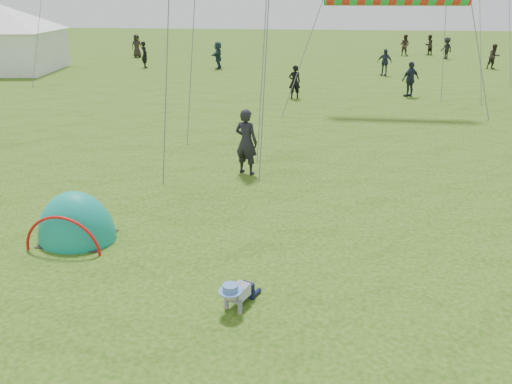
# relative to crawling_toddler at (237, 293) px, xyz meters

# --- Properties ---
(ground) EXTENTS (140.00, 140.00, 0.00)m
(ground) POSITION_rel_crawling_toddler_xyz_m (-0.56, 0.20, -0.26)
(ground) COLOR #1C4408
(crawling_toddler) EXTENTS (0.71, 0.82, 0.52)m
(crawling_toddler) POSITION_rel_crawling_toddler_xyz_m (0.00, 0.00, 0.00)
(crawling_toddler) COLOR black
(crawling_toddler) RESTS_ON ground
(popup_tent) EXTENTS (1.64, 1.37, 2.06)m
(popup_tent) POSITION_rel_crawling_toddler_xyz_m (-3.61, 1.97, -0.26)
(popup_tent) COLOR #158457
(popup_tent) RESTS_ON ground
(standing_adult) EXTENTS (0.78, 0.66, 1.83)m
(standing_adult) POSITION_rel_crawling_toddler_xyz_m (-0.74, 6.40, 0.65)
(standing_adult) COLOR black
(standing_adult) RESTS_ON ground
(event_marquee) EXTENTS (7.31, 7.31, 4.46)m
(event_marquee) POSITION_rel_crawling_toddler_xyz_m (-19.10, 24.75, 1.97)
(event_marquee) COLOR white
(event_marquee) RESTS_ON ground
(crowd_person_0) EXTENTS (0.69, 0.76, 1.75)m
(crowd_person_0) POSITION_rel_crawling_toddler_xyz_m (-10.68, 27.37, 0.61)
(crowd_person_0) COLOR black
(crowd_person_0) RESTS_ON ground
(crowd_person_1) EXTENTS (1.03, 0.96, 1.68)m
(crowd_person_1) POSITION_rel_crawling_toddler_xyz_m (8.16, 37.10, 0.58)
(crowd_person_1) COLOR #3D2C24
(crowd_person_1) RESTS_ON ground
(crowd_person_2) EXTENTS (1.02, 0.75, 1.61)m
(crowd_person_2) POSITION_rel_crawling_toddler_xyz_m (5.22, 25.63, 0.54)
(crowd_person_2) COLOR #293247
(crowd_person_2) RESTS_ON ground
(crowd_person_3) EXTENTS (1.04, 1.21, 1.62)m
(crowd_person_3) POSITION_rel_crawling_toddler_xyz_m (11.06, 35.14, 0.55)
(crowd_person_3) COLOR black
(crowd_person_3) RESTS_ON ground
(crowd_person_4) EXTENTS (1.03, 1.00, 1.78)m
(crowd_person_4) POSITION_rel_crawling_toddler_xyz_m (-13.33, 33.29, 0.63)
(crowd_person_4) COLOR black
(crowd_person_4) RESTS_ON ground
(crowd_person_5) EXTENTS (0.63, 1.67, 1.77)m
(crowd_person_5) POSITION_rel_crawling_toddler_xyz_m (-5.60, 27.49, 0.62)
(crowd_person_5) COLOR #20323B
(crowd_person_5) RESTS_ON ground
(crowd_person_6) EXTENTS (0.72, 0.75, 1.72)m
(crowd_person_6) POSITION_rel_crawling_toddler_xyz_m (-17.88, 22.04, 0.60)
(crowd_person_6) COLOR black
(crowd_person_6) RESTS_ON ground
(crowd_person_7) EXTENTS (0.93, 0.81, 1.64)m
(crowd_person_7) POSITION_rel_crawling_toddler_xyz_m (12.88, 29.50, 0.56)
(crowd_person_7) COLOR #2F2722
(crowd_person_7) RESTS_ON ground
(crowd_person_8) EXTENTS (1.05, 0.88, 1.69)m
(crowd_person_8) POSITION_rel_crawling_toddler_xyz_m (5.64, 18.62, 0.58)
(crowd_person_8) COLOR #212936
(crowd_person_8) RESTS_ON ground
(crowd_person_9) EXTENTS (1.21, 1.04, 1.63)m
(crowd_person_9) POSITION_rel_crawling_toddler_xyz_m (-16.98, 25.08, 0.55)
(crowd_person_9) COLOR #24242F
(crowd_person_9) RESTS_ON ground
(crowd_person_12) EXTENTS (0.65, 0.52, 1.58)m
(crowd_person_12) POSITION_rel_crawling_toddler_xyz_m (0.05, 17.54, 0.53)
(crowd_person_12) COLOR black
(crowd_person_12) RESTS_ON ground
(crowd_person_13) EXTENTS (1.00, 0.96, 1.62)m
(crowd_person_13) POSITION_rel_crawling_toddler_xyz_m (10.24, 37.78, 0.55)
(crowd_person_13) COLOR black
(crowd_person_13) RESTS_ON ground
(crowd_person_14) EXTENTS (1.01, 0.43, 1.72)m
(crowd_person_14) POSITION_rel_crawling_toddler_xyz_m (-19.15, 25.01, 0.60)
(crowd_person_14) COLOR #253D46
(crowd_person_14) RESTS_ON ground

